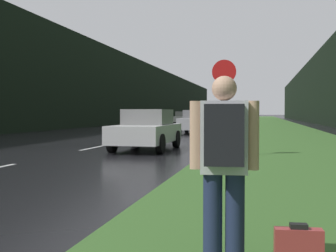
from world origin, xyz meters
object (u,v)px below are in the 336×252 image
at_px(hitchhiker_with_backpack, 224,160).
at_px(car_oncoming, 185,118).
at_px(stop_sign, 224,97).
at_px(car_passing_near, 147,130).
at_px(delivery_truck, 222,111).
at_px(car_passing_far, 198,122).

bearing_deg(hitchhiker_with_backpack, car_oncoming, 95.80).
relative_size(stop_sign, car_oncoming, 0.63).
xyz_separation_m(hitchhiker_with_backpack, car_passing_near, (-3.68, 10.98, -0.21)).
xyz_separation_m(stop_sign, delivery_truck, (-7.28, 79.15, -0.08)).
height_order(car_passing_far, car_oncoming, car_passing_far).
bearing_deg(delivery_truck, hitchhiker_with_backpack, -84.77).
height_order(car_passing_near, delivery_truck, delivery_truck).
xyz_separation_m(car_passing_far, delivery_truck, (-4.41, 65.28, 0.97)).
bearing_deg(car_passing_near, car_passing_far, -90.00).
xyz_separation_m(hitchhiker_with_backpack, delivery_truck, (-8.08, 88.33, 0.79)).
bearing_deg(hitchhiker_with_backpack, delivery_truck, 90.29).
xyz_separation_m(car_passing_near, delivery_truck, (-4.41, 77.35, 1.00)).
relative_size(car_oncoming, delivery_truck, 0.52).
bearing_deg(car_passing_near, car_oncoming, -82.07).
distance_m(car_passing_near, delivery_truck, 77.48).
bearing_deg(car_oncoming, hitchhiker_with_backpack, -79.26).
relative_size(hitchhiker_with_backpack, car_oncoming, 0.35).
relative_size(stop_sign, hitchhiker_with_backpack, 1.80).
distance_m(hitchhiker_with_backpack, car_oncoming, 43.39).
height_order(hitchhiker_with_backpack, car_oncoming, hitchhiker_with_backpack).
distance_m(car_passing_near, car_passing_far, 12.07).
height_order(car_oncoming, delivery_truck, delivery_truck).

